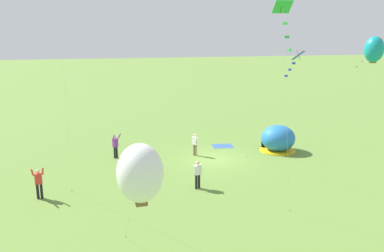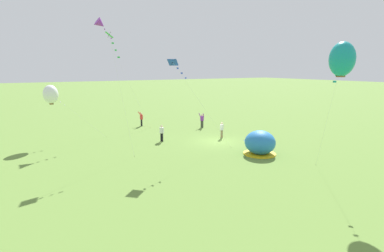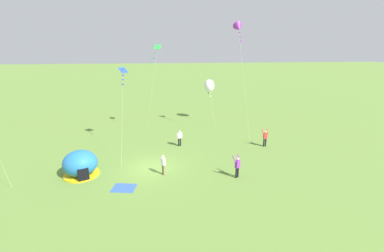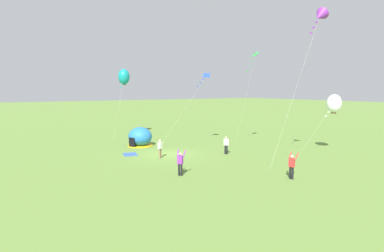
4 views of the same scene
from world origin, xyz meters
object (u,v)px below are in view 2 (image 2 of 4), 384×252
at_px(person_watching_sky, 141,118).
at_px(kite_green, 111,41).
at_px(kite_purple, 101,24).
at_px(kite_teal, 342,59).
at_px(person_flying_kite, 202,120).
at_px(kite_white, 51,94).
at_px(person_strolling, 162,132).
at_px(person_center_field, 222,129).
at_px(popup_tent, 260,143).
at_px(kite_blue, 176,67).

height_order(person_watching_sky, kite_green, kite_green).
relative_size(kite_purple, kite_teal, 1.42).
xyz_separation_m(person_flying_kite, kite_white, (0.80, 16.96, 3.89)).
relative_size(person_flying_kite, kite_purple, 0.15).
xyz_separation_m(person_strolling, kite_green, (-2.12, 5.30, 8.61)).
height_order(kite_green, kite_white, kite_green).
bearing_deg(kite_white, person_center_field, -112.92).
bearing_deg(kite_teal, kite_purple, 20.05).
relative_size(person_watching_sky, person_strolling, 1.10).
xyz_separation_m(popup_tent, person_flying_kite, (12.56, -1.94, 0.00)).
distance_m(person_center_field, kite_green, 14.40).
height_order(person_flying_kite, kite_blue, kite_blue).
bearing_deg(person_flying_kite, person_center_field, 168.59).
relative_size(person_flying_kite, kite_white, 0.32).
xyz_separation_m(kite_green, kite_purple, (9.05, -1.47, 2.51)).
xyz_separation_m(person_flying_kite, kite_purple, (2.85, 11.25, 11.09)).
height_order(person_watching_sky, person_center_field, person_watching_sky).
bearing_deg(kite_teal, kite_white, 33.95).
xyz_separation_m(person_center_field, person_flying_kite, (5.87, -1.18, 0.03)).
xyz_separation_m(popup_tent, person_center_field, (6.69, -0.75, -0.03)).
height_order(person_center_field, kite_teal, kite_teal).
relative_size(popup_tent, kite_green, 0.27).
distance_m(popup_tent, kite_purple, 21.15).
bearing_deg(kite_teal, person_center_field, -6.71).
xyz_separation_m(kite_blue, kite_teal, (-10.60, -5.65, 0.41)).
relative_size(person_watching_sky, kite_purple, 0.15).
xyz_separation_m(person_watching_sky, person_strolling, (-8.91, 1.20, -0.03)).
height_order(person_flying_kite, kite_green, kite_green).
height_order(person_strolling, kite_teal, kite_teal).
xyz_separation_m(kite_green, kite_teal, (-13.94, -9.86, -1.65)).
bearing_deg(person_center_field, person_strolling, 73.97).
distance_m(kite_blue, kite_purple, 13.48).
bearing_deg(person_flying_kite, kite_blue, 138.23).
height_order(popup_tent, person_center_field, popup_tent).
height_order(kite_blue, kite_teal, kite_teal).
bearing_deg(person_center_field, kite_white, 67.08).
relative_size(kite_green, kite_teal, 1.15).
height_order(popup_tent, person_flying_kite, popup_tent).
relative_size(popup_tent, person_flying_kite, 1.49).
bearing_deg(kite_teal, person_strolling, 15.84).
bearing_deg(kite_white, kite_blue, -140.74).
bearing_deg(kite_teal, person_flying_kite, -8.09).
xyz_separation_m(person_flying_kite, kite_green, (-6.20, 12.72, 8.58)).
bearing_deg(person_center_field, kite_blue, 116.58).
distance_m(person_watching_sky, kite_purple, 12.34).
bearing_deg(kite_purple, kite_blue, -167.53).
height_order(popup_tent, person_strolling, popup_tent).
height_order(kite_blue, kite_white, kite_blue).
distance_m(popup_tent, kite_teal, 10.31).
xyz_separation_m(person_watching_sky, kite_white, (-4.03, 10.74, 3.89)).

